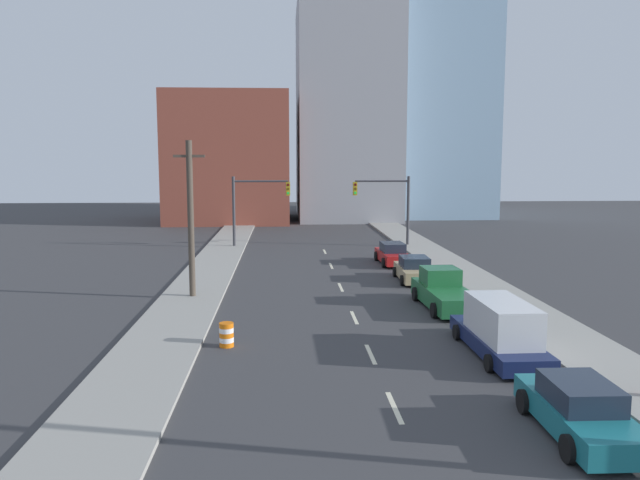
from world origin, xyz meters
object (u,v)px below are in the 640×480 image
at_px(traffic_signal_left, 251,201).
at_px(sedan_red, 393,254).
at_px(traffic_signal_right, 392,201).
at_px(utility_pole_left_mid, 191,218).
at_px(traffic_barrel, 227,335).
at_px(sedan_teal, 579,410).
at_px(box_truck_navy, 500,330).
at_px(pickup_truck_green, 444,292).
at_px(sedan_tan, 414,270).

relative_size(traffic_signal_left, sedan_red, 1.23).
height_order(traffic_signal_right, utility_pole_left_mid, utility_pole_left_mid).
height_order(traffic_barrel, sedan_red, sedan_red).
bearing_deg(traffic_signal_left, sedan_red, -40.89).
bearing_deg(sedan_teal, utility_pole_left_mid, 127.12).
bearing_deg(utility_pole_left_mid, traffic_barrel, -73.58).
height_order(utility_pole_left_mid, box_truck_navy, utility_pole_left_mid).
bearing_deg(pickup_truck_green, sedan_red, 89.06).
height_order(traffic_barrel, box_truck_navy, box_truck_navy).
relative_size(box_truck_navy, pickup_truck_green, 1.09).
xyz_separation_m(utility_pole_left_mid, box_truck_navy, (12.79, -10.35, -3.25)).
distance_m(box_truck_navy, sedan_tan, 14.50).
bearing_deg(utility_pole_left_mid, traffic_signal_left, 83.85).
xyz_separation_m(sedan_teal, sedan_tan, (0.07, 21.27, -0.01)).
xyz_separation_m(sedan_tan, sedan_red, (-0.23, 6.24, 0.01)).
relative_size(sedan_teal, box_truck_navy, 0.76).
xyz_separation_m(utility_pole_left_mid, pickup_truck_green, (12.64, -2.74, -3.45)).
relative_size(sedan_teal, sedan_red, 1.00).
bearing_deg(box_truck_navy, sedan_red, 90.51).
distance_m(pickup_truck_green, sedan_red, 13.13).
bearing_deg(sedan_tan, box_truck_navy, -87.99).
relative_size(traffic_signal_right, sedan_teal, 1.23).
relative_size(traffic_barrel, sedan_teal, 0.20).
height_order(sedan_teal, sedan_tan, sedan_teal).
bearing_deg(traffic_signal_left, utility_pole_left_mid, -96.15).
bearing_deg(sedan_red, traffic_signal_right, 79.27).
xyz_separation_m(utility_pole_left_mid, sedan_tan, (12.62, 4.15, -3.56)).
height_order(sedan_teal, sedan_red, sedan_red).
height_order(traffic_signal_left, traffic_barrel, traffic_signal_left).
bearing_deg(utility_pole_left_mid, traffic_signal_right, 54.43).
bearing_deg(sedan_tan, traffic_signal_right, 86.83).
height_order(pickup_truck_green, sedan_tan, pickup_truck_green).
distance_m(traffic_signal_left, pickup_truck_green, 24.64).
height_order(utility_pole_left_mid, sedan_red, utility_pole_left_mid).
bearing_deg(pickup_truck_green, box_truck_navy, -90.99).
height_order(traffic_barrel, pickup_truck_green, pickup_truck_green).
bearing_deg(pickup_truck_green, utility_pole_left_mid, 165.72).
xyz_separation_m(box_truck_navy, sedan_red, (-0.40, 20.73, -0.30)).
xyz_separation_m(traffic_signal_left, box_truck_navy, (10.71, -29.66, -2.89)).
relative_size(utility_pole_left_mid, traffic_barrel, 8.65).
distance_m(box_truck_navy, sedan_red, 20.74).
distance_m(sedan_teal, box_truck_navy, 6.79).
relative_size(box_truck_navy, sedan_red, 1.31).
bearing_deg(pickup_truck_green, traffic_signal_left, 113.53).
relative_size(utility_pole_left_mid, sedan_red, 1.71).
distance_m(traffic_signal_left, sedan_red, 14.00).
distance_m(traffic_signal_left, traffic_barrel, 28.18).
xyz_separation_m(utility_pole_left_mid, sedan_red, (12.39, 10.39, -3.55)).
xyz_separation_m(utility_pole_left_mid, traffic_barrel, (2.55, -8.66, -3.75)).
distance_m(utility_pole_left_mid, sedan_tan, 13.75).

